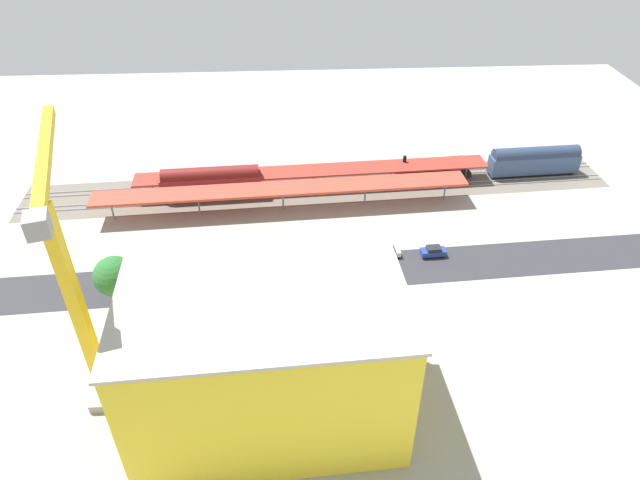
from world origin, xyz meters
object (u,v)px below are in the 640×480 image
object	(u,v)px
parked_car_6	(168,261)
locomotive	(434,169)
street_tree_0	(114,276)
parked_car_5	(210,258)
box_truck_0	(308,309)
street_tree_1	(172,267)
street_tree_2	(216,268)
traffic_light	(356,268)
freight_coach_far	(211,182)
tower_crane	(71,274)
construction_building	(267,355)
passenger_coach	(535,160)
parked_car_3	(298,256)
box_truck_1	(249,309)
platform_canopy_near	(283,189)
platform_canopy_far	(314,171)
parked_car_4	(254,256)
parked_car_1	(388,253)
parked_car_2	(343,253)
parked_car_0	(433,252)
box_truck_2	(266,312)

from	to	relation	value
parked_car_6	locomotive	bearing A→B (deg)	-152.13
parked_car_6	street_tree_0	distance (m)	11.47
parked_car_5	box_truck_0	distance (m)	20.69
locomotive	street_tree_1	xyz separation A→B (m)	(46.62, 33.60, 3.58)
street_tree_2	traffic_light	size ratio (longest dim) A/B	1.22
freight_coach_far	tower_crane	world-z (taller)	tower_crane
locomotive	construction_building	distance (m)	64.02
passenger_coach	freight_coach_far	xyz separation A→B (m)	(64.30, 5.23, 0.16)
parked_car_3	box_truck_1	distance (m)	15.22
platform_canopy_near	locomotive	distance (m)	32.35
platform_canopy_far	street_tree_2	distance (m)	35.24
parked_car_6	street_tree_0	xyz separation A→B (m)	(5.38, 9.09, 4.48)
parked_car_5	box_truck_0	bearing A→B (deg)	137.84
parked_car_6	box_truck_1	distance (m)	19.13
platform_canopy_near	parked_car_4	distance (m)	16.25
parked_car_3	parked_car_5	world-z (taller)	parked_car_5
parked_car_3	parked_car_5	xyz separation A→B (m)	(14.24, -0.14, 0.07)
platform_canopy_near	street_tree_0	bearing A→B (deg)	45.62
parked_car_1	parked_car_6	distance (m)	35.76
parked_car_2	construction_building	world-z (taller)	construction_building
parked_car_0	street_tree_1	bearing A→B (deg)	10.42
construction_building	box_truck_0	xyz separation A→B (m)	(-5.12, -15.18, -7.19)
parked_car_2	parked_car_5	xyz separation A→B (m)	(21.63, 0.15, 0.03)
parked_car_2	passenger_coach	bearing A→B (deg)	-148.05
passenger_coach	traffic_light	distance (m)	52.41
freight_coach_far	parked_car_4	bearing A→B (deg)	113.10
platform_canopy_far	parked_car_2	xyz separation A→B (m)	(-3.67, 23.01, -2.89)
platform_canopy_far	box_truck_1	bearing A→B (deg)	73.33
platform_canopy_near	street_tree_0	world-z (taller)	street_tree_0
freight_coach_far	construction_building	world-z (taller)	construction_building
parked_car_4	parked_car_3	bearing A→B (deg)	176.89
parked_car_5	box_truck_0	size ratio (longest dim) A/B	0.41
parked_car_0	street_tree_1	xyz separation A→B (m)	(40.71, 7.49, 4.62)
parked_car_0	parked_car_2	world-z (taller)	parked_car_0
platform_canopy_near	traffic_light	world-z (taller)	traffic_light
locomotive	parked_car_1	bearing A→B (deg)	62.57
freight_coach_far	box_truck_2	xyz separation A→B (m)	(-10.91, 34.50, -1.76)
parked_car_0	traffic_light	world-z (taller)	traffic_light
platform_canopy_far	platform_canopy_near	bearing A→B (deg)	52.52
parked_car_5	parked_car_2	bearing A→B (deg)	-179.60
platform_canopy_far	tower_crane	bearing A→B (deg)	59.40
platform_canopy_near	parked_car_6	bearing A→B (deg)	39.69
parked_car_1	street_tree_2	bearing A→B (deg)	17.24
box_truck_2	traffic_light	xyz separation A→B (m)	(-13.44, -5.83, 2.64)
platform_canopy_far	box_truck_2	bearing A→B (deg)	76.96
passenger_coach	parked_car_1	world-z (taller)	passenger_coach
box_truck_1	platform_canopy_far	bearing A→B (deg)	-106.67
parked_car_1	street_tree_0	size ratio (longest dim) A/B	0.52
street_tree_2	traffic_light	distance (m)	20.54
parked_car_1	box_truck_1	size ratio (longest dim) A/B	0.51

